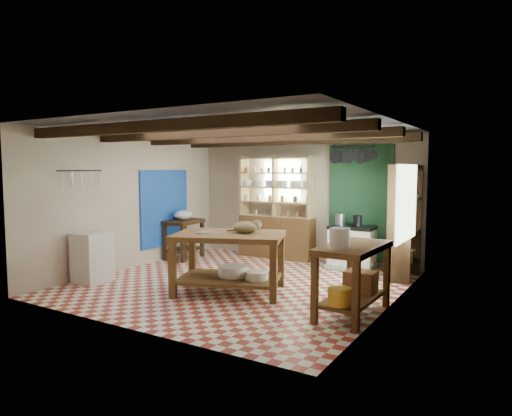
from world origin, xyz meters
The scene contains 30 objects.
floor centered at (0.00, 0.00, -0.01)m, with size 5.00×5.00×0.02m, color #9D2E22.
ceiling centered at (0.00, 0.00, 2.60)m, with size 5.00×5.00×0.02m, color #47474C.
wall_back centered at (0.00, 2.50, 1.30)m, with size 5.00×0.04×2.60m, color #BAAA96.
wall_front centered at (0.00, -2.50, 1.30)m, with size 5.00×0.04×2.60m, color #BAAA96.
wall_left centered at (-2.50, 0.00, 1.30)m, with size 0.04×5.00×2.60m, color #BAAA96.
wall_right centered at (2.50, 0.00, 1.30)m, with size 0.04×5.00×2.60m, color #BAAA96.
ceiling_beams centered at (0.00, 0.00, 2.48)m, with size 5.00×3.80×0.15m, color #301F11.
blue_wall_patch centered at (-2.47, 0.90, 1.10)m, with size 0.04×1.40×1.60m, color #1748AC.
green_wall_patch centered at (1.25, 2.47, 1.25)m, with size 1.30×0.04×2.30m, color #1B4528.
window_back centered at (-0.50, 2.48, 1.70)m, with size 0.90×0.02×0.80m, color beige.
window_right centered at (2.48, 1.00, 1.40)m, with size 0.02×1.30×1.20m, color beige.
utensil_rail centered at (-2.44, -1.20, 1.78)m, with size 0.06×0.90×0.28m, color black.
pot_rack centered at (1.25, 2.05, 2.18)m, with size 0.86×0.12×0.36m, color black.
shelving_unit centered at (-0.55, 2.31, 1.10)m, with size 1.70×0.34×2.20m, color tan.
tall_rack centered at (2.28, 1.80, 1.00)m, with size 0.40×0.86×2.00m, color #301F11.
work_table centered at (0.16, -0.52, 0.47)m, with size 1.65×1.10×0.94m, color brown.
stove centered at (1.21, 2.15, 0.42)m, with size 0.85×0.57×0.83m, color white.
prep_table centered at (-2.20, 1.19, 0.42)m, with size 0.57×0.83×0.84m, color #301F11.
white_cabinet centered at (-2.22, -1.18, 0.43)m, with size 0.47×0.57×0.85m, color silver.
right_counter centered at (2.18, -0.59, 0.47)m, with size 0.66×1.31×0.94m, color brown.
cat centered at (0.37, -0.38, 1.03)m, with size 0.41×0.31×0.18m, color olive.
steel_tray centered at (-0.15, -0.69, 0.95)m, with size 0.34×0.34×0.02m, color #A6A6AD.
basin_large centered at (0.18, -0.45, 0.33)m, with size 0.47×0.47×0.16m, color silver.
basin_small centered at (0.61, -0.45, 0.31)m, with size 0.35×0.35×0.12m, color silver.
kettle_left centered at (0.96, 2.14, 0.94)m, with size 0.19×0.19×0.22m, color #A6A6AD.
kettle_right centered at (1.31, 2.16, 0.93)m, with size 0.16×0.16×0.20m, color black.
enamel_bowl centered at (-2.20, 1.19, 0.94)m, with size 0.40×0.40×0.20m, color silver.
white_bucket centered at (2.12, -0.94, 1.07)m, with size 0.26×0.26×0.26m, color silver.
wicker_basket centered at (2.19, -0.30, 0.39)m, with size 0.40×0.32×0.28m, color olive.
yellow_tub centered at (2.17, -1.04, 0.36)m, with size 0.30×0.30×0.22m, color gold.
Camera 1 is at (4.14, -6.30, 1.94)m, focal length 32.00 mm.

